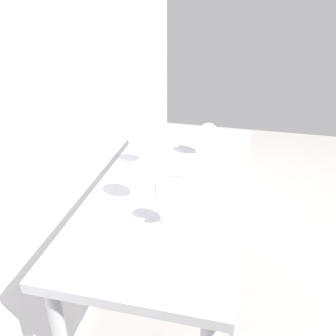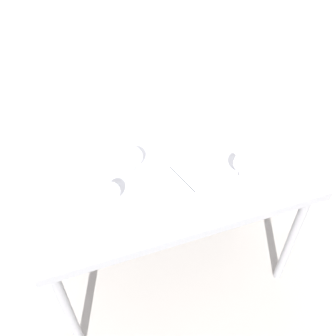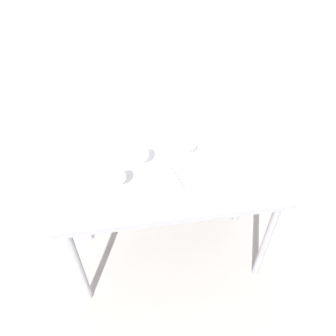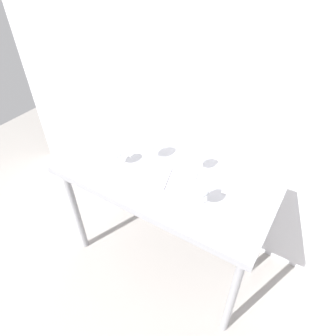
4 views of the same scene
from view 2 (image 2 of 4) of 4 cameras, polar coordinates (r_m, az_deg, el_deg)
name	(u,v)px [view 2 (image 2 of 4)]	position (r m, az deg, el deg)	size (l,w,h in m)	color
ground_plane	(171,271)	(2.71, 0.39, -14.40)	(6.00, 6.00, 0.00)	gray
back_wall	(139,57)	(2.07, -4.13, 15.46)	(3.80, 0.04, 2.60)	silver
steel_counter	(172,194)	(2.05, 0.56, -3.78)	(1.40, 0.65, 0.90)	gray
wine_glass_near_left	(111,192)	(1.79, -8.14, -3.46)	(0.09, 0.09, 0.16)	white
wine_glass_near_right	(243,164)	(1.90, 10.62, 0.62)	(0.09, 0.09, 0.18)	white
wine_glass_far_right	(190,137)	(2.03, 3.22, 4.49)	(0.08, 0.08, 0.16)	white
wine_glass_far_left	(132,157)	(1.90, -5.08, 1.55)	(0.10, 0.10, 0.19)	white
open_notebook	(182,180)	(1.96, 2.02, -1.69)	(0.38, 0.29, 0.01)	white
tasting_sheet_upper	(233,138)	(2.21, 9.21, 4.24)	(0.14, 0.24, 0.00)	white
tasting_sheet_lower	(89,177)	(2.02, -11.19, -1.29)	(0.18, 0.23, 0.00)	white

